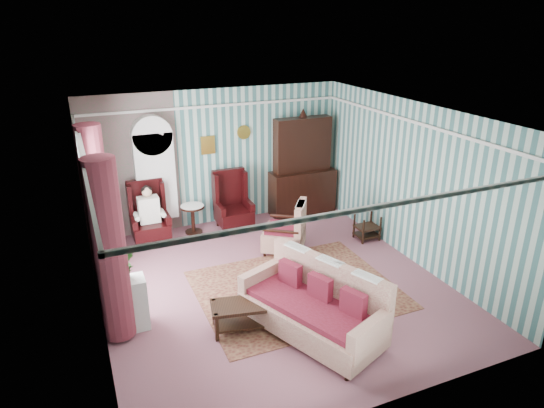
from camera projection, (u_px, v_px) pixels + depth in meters
name	position (u px, v px, depth m)	size (l,w,h in m)	color
floor	(273.00, 285.00, 8.25)	(6.00, 6.00, 0.00)	#8E535F
room_shell	(231.00, 174.00, 7.44)	(5.53, 6.02, 2.91)	#396866
bookcase	(156.00, 183.00, 9.78)	(0.80, 0.28, 2.24)	white
dresser_hutch	(303.00, 163.00, 10.84)	(1.50, 0.56, 2.36)	black
wingback_left	(149.00, 214.00, 9.53)	(0.76, 0.80, 1.25)	black
wingback_right	(233.00, 201.00, 10.17)	(0.76, 0.80, 1.25)	black
seated_woman	(149.00, 216.00, 9.55)	(0.44, 0.40, 1.18)	white
round_side_table	(193.00, 219.00, 10.11)	(0.50, 0.50, 0.60)	black
nest_table	(367.00, 227.00, 9.82)	(0.45, 0.38, 0.54)	black
plant_stand	(128.00, 304.00, 6.97)	(0.55, 0.35, 0.80)	silver
rug	(296.00, 289.00, 8.10)	(3.20, 2.60, 0.01)	#482018
sofa	(311.00, 304.00, 6.79)	(2.12, 1.00, 1.00)	#B9AB8F
floral_armchair	(284.00, 226.00, 9.24)	(0.84, 0.83, 1.06)	beige
coffee_table	(243.00, 316.00, 7.01)	(0.92, 0.47, 0.43)	black
potted_plant_a	(121.00, 274.00, 6.62)	(0.34, 0.29, 0.38)	#29581B
potted_plant_b	(125.00, 263.00, 6.82)	(0.25, 0.20, 0.45)	#24591B
potted_plant_c	(115.00, 268.00, 6.71)	(0.24, 0.24, 0.43)	#1A531E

